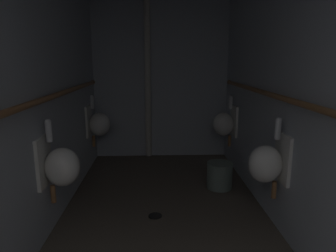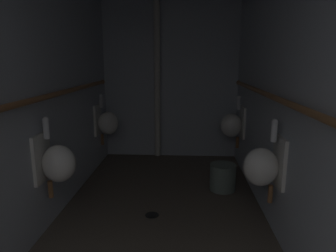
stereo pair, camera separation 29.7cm
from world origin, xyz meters
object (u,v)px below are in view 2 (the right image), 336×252
object	(u,v)px
urinal_right_mid	(263,166)
floor_drain	(152,215)
urinal_right_far	(233,125)
waste_bin	(223,177)
urinal_left_mid	(57,162)
urinal_left_far	(107,122)
standpipe_back_wall	(157,81)

from	to	relation	value
urinal_right_mid	floor_drain	xyz separation A→B (m)	(-1.01, 0.30, -0.66)
urinal_right_mid	urinal_right_far	distance (m)	1.70
urinal_right_mid	waste_bin	bearing A→B (deg)	102.25
urinal_left_mid	urinal_left_far	bearing A→B (deg)	90.00
floor_drain	waste_bin	size ratio (longest dim) A/B	0.43
urinal_left_far	standpipe_back_wall	xyz separation A→B (m)	(0.71, 0.46, 0.58)
urinal_left_far	urinal_right_far	world-z (taller)	same
urinal_left_mid	standpipe_back_wall	bearing A→B (deg)	72.34
floor_drain	urinal_right_far	bearing A→B (deg)	54.17
urinal_right_mid	standpipe_back_wall	bearing A→B (deg)	116.81
urinal_right_far	standpipe_back_wall	size ratio (longest dim) A/B	0.31
waste_bin	urinal_right_mid	bearing A→B (deg)	-77.75
urinal_right_mid	floor_drain	bearing A→B (deg)	163.56
urinal_left_mid	floor_drain	bearing A→B (deg)	20.60
urinal_left_far	urinal_right_mid	distance (m)	2.53
urinal_left_mid	urinal_right_mid	size ratio (longest dim) A/B	1.00
urinal_right_far	standpipe_back_wall	world-z (taller)	standpipe_back_wall
urinal_right_mid	urinal_right_far	xyz separation A→B (m)	(0.00, 1.70, 0.00)
urinal_left_far	urinal_right_mid	size ratio (longest dim) A/B	1.00
urinal_left_far	floor_drain	xyz separation A→B (m)	(0.82, -1.46, -0.66)
floor_drain	standpipe_back_wall	bearing A→B (deg)	93.29
urinal_left_mid	urinal_right_far	xyz separation A→B (m)	(1.83, 1.71, 0.00)
urinal_left_mid	urinal_right_mid	distance (m)	1.83
urinal_left_mid	urinal_left_far	size ratio (longest dim) A/B	1.00
urinal_left_far	standpipe_back_wall	distance (m)	1.02
urinal_left_far	standpipe_back_wall	bearing A→B (deg)	33.00
standpipe_back_wall	floor_drain	distance (m)	2.29
urinal_left_far	urinal_right_mid	xyz separation A→B (m)	(1.83, -1.76, 0.00)
floor_drain	waste_bin	bearing A→B (deg)	40.22
urinal_right_far	waste_bin	xyz separation A→B (m)	(-0.21, -0.72, -0.50)
urinal_right_far	floor_drain	xyz separation A→B (m)	(-1.01, -1.40, -0.66)
floor_drain	urinal_left_mid	bearing A→B (deg)	-159.40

